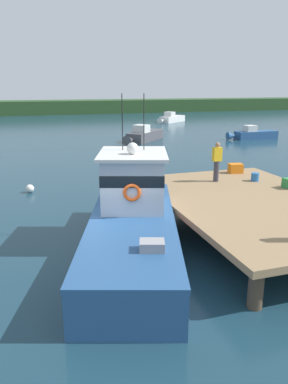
% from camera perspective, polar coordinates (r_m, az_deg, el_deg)
% --- Properties ---
extents(ground_plane, '(200.00, 200.00, 0.00)m').
position_cam_1_polar(ground_plane, '(11.93, -3.53, -8.76)').
color(ground_plane, '#193847').
extents(dock, '(6.00, 9.00, 1.20)m').
position_cam_1_polar(dock, '(13.42, 16.69, -1.64)').
color(dock, '#4C3D2D').
rests_on(dock, ground).
extents(main_fishing_boat, '(4.83, 9.89, 4.80)m').
position_cam_1_polar(main_fishing_boat, '(11.57, -1.75, -4.14)').
color(main_fishing_boat, '#285184').
rests_on(main_fishing_boat, ground).
extents(crate_single_far, '(0.66, 0.53, 0.42)m').
position_cam_1_polar(crate_single_far, '(17.25, 14.06, 3.60)').
color(crate_single_far, orange).
rests_on(crate_single_far, dock).
extents(bait_bucket, '(0.32, 0.32, 0.34)m').
position_cam_1_polar(bait_bucket, '(15.97, 16.89, 2.25)').
color(bait_bucket, '#2866B2').
rests_on(bait_bucket, dock).
extents(deckhand_further_back, '(0.36, 0.22, 1.63)m').
position_cam_1_polar(deckhand_further_back, '(15.39, 11.26, 4.76)').
color(deckhand_further_back, '#383842').
rests_on(deckhand_further_back, dock).
extents(moored_boat_far_right, '(5.25, 1.38, 1.33)m').
position_cam_1_polar(moored_boat_far_right, '(37.94, 16.57, 8.61)').
color(moored_boat_far_right, '#285184').
rests_on(moored_boat_far_right, ground).
extents(moored_boat_outer_mooring, '(5.36, 4.48, 1.49)m').
position_cam_1_polar(moored_boat_outer_mooring, '(53.74, 4.23, 11.32)').
color(moored_boat_outer_mooring, white).
rests_on(moored_boat_outer_mooring, ground).
extents(moored_boat_near_channel, '(5.16, 5.33, 1.57)m').
position_cam_1_polar(moored_boat_near_channel, '(34.80, -0.10, 8.78)').
color(moored_boat_near_channel, '#4C4C51').
rests_on(moored_boat_near_channel, ground).
extents(mooring_buoy_outer, '(0.40, 0.40, 0.40)m').
position_cam_1_polar(mooring_buoy_outer, '(18.74, -17.34, 0.52)').
color(mooring_buoy_outer, silver).
rests_on(mooring_buoy_outer, ground).
extents(far_shoreline, '(120.00, 8.00, 2.40)m').
position_cam_1_polar(far_shoreline, '(72.66, -15.81, 12.58)').
color(far_shoreline, '#284723').
rests_on(far_shoreline, ground).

